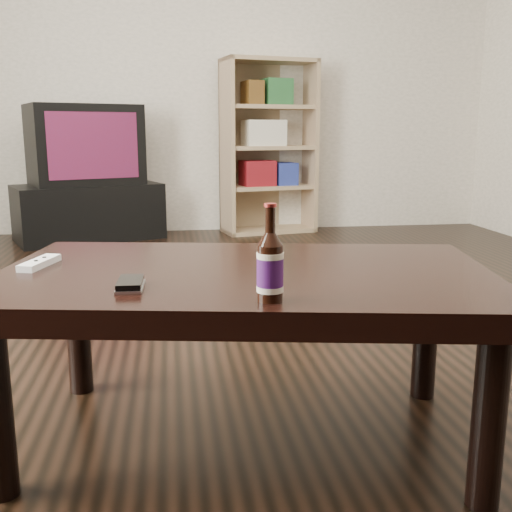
{
  "coord_description": "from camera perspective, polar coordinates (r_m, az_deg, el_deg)",
  "views": [
    {
      "loc": [
        -0.21,
        -2.07,
        0.83
      ],
      "look_at": [
        -0.03,
        -0.85,
        0.58
      ],
      "focal_mm": 42.0,
      "sensor_mm": 36.0,
      "label": 1
    }
  ],
  "objects": [
    {
      "name": "floor",
      "position": [
        2.24,
        -2.35,
        -10.14
      ],
      "size": [
        5.0,
        6.0,
        0.01
      ],
      "primitive_type": "cube",
      "color": "black",
      "rests_on": "ground"
    },
    {
      "name": "beer_bottle",
      "position": [
        1.26,
        1.35,
        -1.07
      ],
      "size": [
        0.07,
        0.07,
        0.21
      ],
      "rotation": [
        0.0,
        0.0,
        -0.37
      ],
      "color": "black",
      "rests_on": "coffee_table"
    },
    {
      "name": "phone",
      "position": [
        1.41,
        -11.88,
        -2.63
      ],
      "size": [
        0.06,
        0.12,
        0.02
      ],
      "rotation": [
        0.0,
        0.0,
        -0.04
      ],
      "color": "silver",
      "rests_on": "coffee_table"
    },
    {
      "name": "coffee_table",
      "position": [
        1.58,
        -1.03,
        -3.52
      ],
      "size": [
        1.39,
        0.96,
        0.48
      ],
      "rotation": [
        0.0,
        0.0,
        -0.18
      ],
      "color": "black",
      "rests_on": "floor"
    },
    {
      "name": "tv_stand",
      "position": [
        4.83,
        -15.65,
        4.06
      ],
      "size": [
        1.19,
        0.89,
        0.43
      ],
      "primitive_type": "cube",
      "rotation": [
        0.0,
        0.0,
        0.38
      ],
      "color": "black",
      "rests_on": "floor"
    },
    {
      "name": "wall_back",
      "position": [
        5.11,
        -6.13,
        17.62
      ],
      "size": [
        5.0,
        0.02,
        2.7
      ],
      "primitive_type": "cube",
      "color": "#B9B2A2",
      "rests_on": "ground"
    },
    {
      "name": "bookshelf",
      "position": [
        4.99,
        1.01,
        10.62
      ],
      "size": [
        0.8,
        0.49,
        1.39
      ],
      "rotation": [
        0.0,
        0.0,
        0.2
      ],
      "color": "#9C865D",
      "rests_on": "floor"
    },
    {
      "name": "remote",
      "position": [
        1.7,
        -19.92,
        -0.62
      ],
      "size": [
        0.09,
        0.17,
        0.02
      ],
      "rotation": [
        0.0,
        0.0,
        -0.3
      ],
      "color": "white",
      "rests_on": "coffee_table"
    },
    {
      "name": "tv",
      "position": [
        4.79,
        -15.99,
        10.13
      ],
      "size": [
        0.92,
        0.76,
        0.6
      ],
      "rotation": [
        0.0,
        0.0,
        0.38
      ],
      "color": "black",
      "rests_on": "tv_stand"
    }
  ]
}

